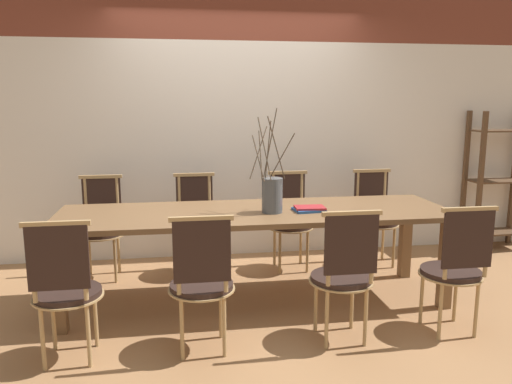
# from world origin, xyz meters

# --- Properties ---
(ground_plane) EXTENTS (16.00, 16.00, 0.00)m
(ground_plane) POSITION_xyz_m (0.00, 0.00, 0.00)
(ground_plane) COLOR #9E7047
(wall_rear) EXTENTS (12.00, 0.06, 3.20)m
(wall_rear) POSITION_xyz_m (0.00, 1.32, 1.60)
(wall_rear) COLOR silver
(wall_rear) RESTS_ON ground_plane
(dining_table) EXTENTS (3.11, 0.93, 0.76)m
(dining_table) POSITION_xyz_m (0.00, 0.00, 0.67)
(dining_table) COLOR brown
(dining_table) RESTS_ON ground_plane
(chair_near_leftend) EXTENTS (0.43, 0.43, 0.94)m
(chair_near_leftend) POSITION_xyz_m (-1.30, -0.79, 0.50)
(chair_near_leftend) COLOR black
(chair_near_leftend) RESTS_ON ground_plane
(chair_near_left) EXTENTS (0.43, 0.43, 0.94)m
(chair_near_left) POSITION_xyz_m (-0.47, -0.79, 0.50)
(chair_near_left) COLOR black
(chair_near_left) RESTS_ON ground_plane
(chair_near_center) EXTENTS (0.43, 0.43, 0.94)m
(chair_near_center) POSITION_xyz_m (0.47, -0.79, 0.50)
(chair_near_center) COLOR black
(chair_near_center) RESTS_ON ground_plane
(chair_near_right) EXTENTS (0.43, 0.43, 0.94)m
(chair_near_right) POSITION_xyz_m (1.27, -0.79, 0.50)
(chair_near_right) COLOR black
(chair_near_right) RESTS_ON ground_plane
(chair_far_leftend) EXTENTS (0.43, 0.43, 0.94)m
(chair_far_leftend) POSITION_xyz_m (-1.32, 0.79, 0.50)
(chair_far_leftend) COLOR black
(chair_far_leftend) RESTS_ON ground_plane
(chair_far_left) EXTENTS (0.43, 0.43, 0.94)m
(chair_far_left) POSITION_xyz_m (-0.46, 0.79, 0.50)
(chair_far_left) COLOR black
(chair_far_left) RESTS_ON ground_plane
(chair_far_center) EXTENTS (0.43, 0.43, 0.94)m
(chair_far_center) POSITION_xyz_m (0.45, 0.79, 0.50)
(chair_far_center) COLOR black
(chair_far_center) RESTS_ON ground_plane
(chair_far_right) EXTENTS (0.43, 0.43, 0.94)m
(chair_far_right) POSITION_xyz_m (1.32, 0.79, 0.50)
(chair_far_right) COLOR black
(chair_far_right) RESTS_ON ground_plane
(vase_centerpiece) EXTENTS (0.35, 0.33, 0.80)m
(vase_centerpiece) POSITION_xyz_m (0.11, -0.08, 0.90)
(vase_centerpiece) COLOR #4C5156
(vase_centerpiece) RESTS_ON dining_table
(book_stack) EXTENTS (0.25, 0.21, 0.04)m
(book_stack) POSITION_xyz_m (0.41, -0.08, 0.77)
(book_stack) COLOR #234C8C
(book_stack) RESTS_ON dining_table
(shelving_rack) EXTENTS (0.64, 0.34, 1.51)m
(shelving_rack) POSITION_xyz_m (2.83, 1.08, 0.75)
(shelving_rack) COLOR #513823
(shelving_rack) RESTS_ON ground_plane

